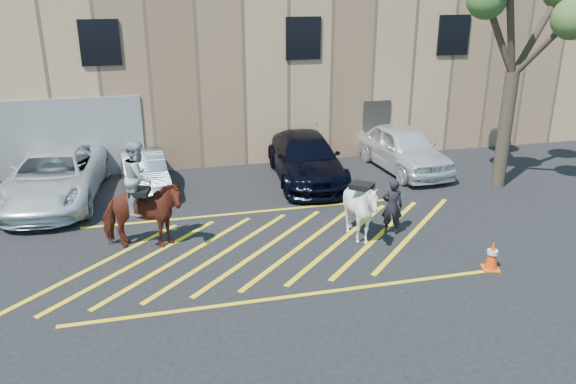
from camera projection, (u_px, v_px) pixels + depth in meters
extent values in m
plane|color=black|center=(263.00, 243.00, 14.72)|extent=(90.00, 90.00, 0.00)
imported|color=white|center=(54.00, 177.00, 17.36)|extent=(3.10, 5.91, 1.59)
imported|color=#91949E|center=(144.00, 172.00, 18.39)|extent=(1.70, 3.95, 1.27)
imported|color=black|center=(306.00, 158.00, 19.37)|extent=(2.57, 5.47, 1.54)
imported|color=white|center=(403.00, 148.00, 20.42)|extent=(2.22, 4.88, 1.62)
imported|color=black|center=(392.00, 206.00, 15.09)|extent=(0.66, 0.54, 1.55)
cube|color=tan|center=(206.00, 56.00, 24.45)|extent=(32.00, 10.00, 7.00)
cube|color=black|center=(100.00, 43.00, 18.57)|extent=(1.30, 0.08, 1.50)
cube|color=black|center=(303.00, 38.00, 20.17)|extent=(1.30, 0.08, 1.50)
cube|color=black|center=(454.00, 35.00, 21.54)|extent=(1.30, 0.08, 1.50)
cube|color=#38332D|center=(376.00, 129.00, 22.06)|extent=(1.10, 0.08, 2.20)
cube|color=yellow|center=(94.00, 266.00, 13.49)|extent=(4.20, 4.20, 0.01)
cube|color=yellow|center=(139.00, 262.00, 13.73)|extent=(4.20, 4.20, 0.01)
cube|color=yellow|center=(182.00, 257.00, 13.97)|extent=(4.20, 4.20, 0.01)
cube|color=yellow|center=(224.00, 252.00, 14.21)|extent=(4.20, 4.20, 0.01)
cube|color=yellow|center=(265.00, 248.00, 14.44)|extent=(4.20, 4.20, 0.01)
cube|color=yellow|center=(304.00, 244.00, 14.68)|extent=(4.20, 4.20, 0.01)
cube|color=yellow|center=(342.00, 240.00, 14.92)|extent=(4.20, 4.20, 0.01)
cube|color=yellow|center=(379.00, 236.00, 15.16)|extent=(4.20, 4.20, 0.01)
cube|color=yellow|center=(414.00, 232.00, 15.40)|extent=(4.20, 4.20, 0.01)
cube|color=yellow|center=(248.00, 212.00, 16.72)|extent=(9.50, 0.12, 0.01)
cube|color=yellow|center=(289.00, 297.00, 12.17)|extent=(9.50, 0.12, 0.01)
imported|color=#5D2116|center=(142.00, 215.00, 14.17)|extent=(2.31, 1.42, 1.81)
imported|color=#91929B|center=(138.00, 177.00, 13.82)|extent=(0.88, 1.03, 1.85)
cube|color=black|center=(140.00, 192.00, 13.95)|extent=(0.57, 0.65, 0.14)
imported|color=white|center=(361.00, 210.00, 14.60)|extent=(2.07, 2.09, 1.72)
cube|color=black|center=(362.00, 186.00, 14.37)|extent=(0.72, 0.71, 0.14)
cube|color=orange|center=(490.00, 268.00, 13.39)|extent=(0.48, 0.48, 0.03)
cone|color=#FF350A|center=(492.00, 254.00, 13.26)|extent=(0.32, 0.32, 0.70)
cylinder|color=silver|center=(493.00, 252.00, 13.24)|extent=(0.25, 0.25, 0.10)
cylinder|color=#433828|center=(505.00, 131.00, 18.38)|extent=(0.44, 0.44, 3.80)
cylinder|color=#423328|center=(537.00, 33.00, 17.63)|extent=(1.76, 0.51, 2.68)
cylinder|color=#4A362D|center=(499.00, 37.00, 18.15)|extent=(0.33, 1.88, 2.34)
cylinder|color=#443629|center=(500.00, 38.00, 17.23)|extent=(1.40, 0.20, 2.39)
cylinder|color=#48382B|center=(541.00, 48.00, 16.87)|extent=(0.78, 1.62, 1.96)
cylinder|color=#45342A|center=(511.00, 27.00, 16.89)|extent=(1.16, 0.77, 3.11)
sphere|color=#41622A|center=(486.00, 1.00, 18.54)|extent=(1.20, 1.20, 1.20)
sphere|color=#557230|center=(573.00, 19.00, 15.98)|extent=(1.20, 1.20, 1.20)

